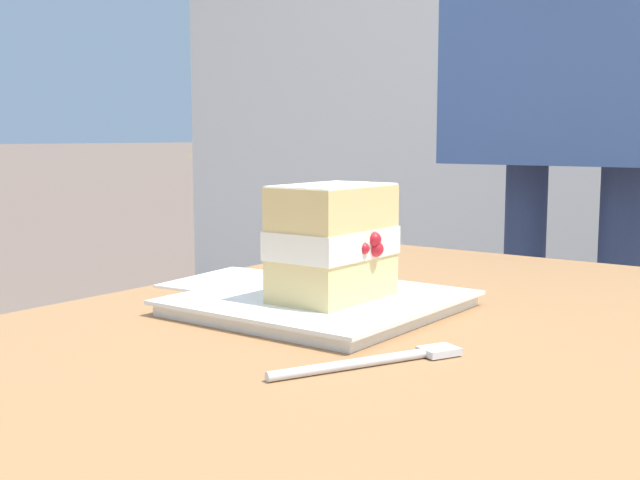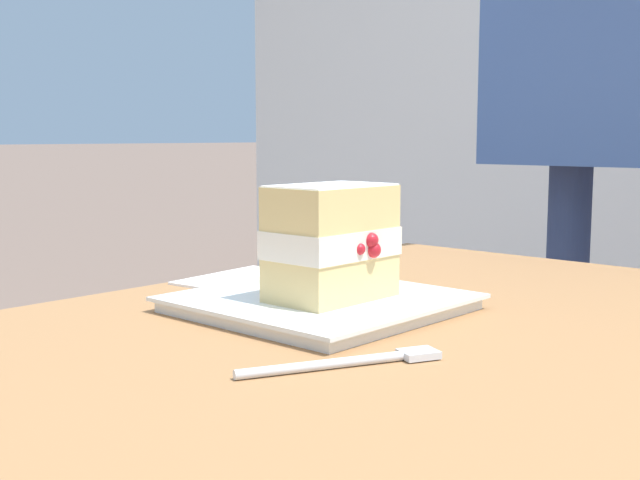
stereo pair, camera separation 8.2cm
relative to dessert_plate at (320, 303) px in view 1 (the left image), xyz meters
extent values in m
cylinder|color=olive|center=(0.43, 0.19, -0.39)|extent=(0.07, 0.07, 0.69)
cube|color=olive|center=(-0.19, -0.15, -0.03)|extent=(1.36, 0.81, 0.04)
cube|color=white|center=(0.00, 0.00, 0.00)|extent=(0.24, 0.24, 0.01)
cube|color=white|center=(0.00, 0.00, 0.01)|extent=(0.25, 0.25, 0.00)
cube|color=#E0C17A|center=(0.00, -0.02, 0.03)|extent=(0.12, 0.08, 0.04)
cube|color=white|center=(0.00, -0.02, 0.06)|extent=(0.13, 0.08, 0.03)
sphere|color=#B21923|center=(0.01, -0.06, 0.07)|extent=(0.01, 0.01, 0.01)
sphere|color=#B21923|center=(0.01, -0.06, 0.06)|extent=(0.02, 0.02, 0.02)
sphere|color=#B21923|center=(-0.01, -0.06, 0.06)|extent=(0.01, 0.01, 0.01)
cube|color=#E0C17A|center=(0.00, -0.02, 0.10)|extent=(0.12, 0.08, 0.04)
cube|color=white|center=(0.00, -0.02, 0.12)|extent=(0.12, 0.08, 0.00)
cylinder|color=silver|center=(-0.16, -0.14, 0.00)|extent=(0.13, 0.07, 0.01)
cube|color=silver|center=(-0.08, -0.18, 0.00)|extent=(0.04, 0.03, 0.01)
cube|color=white|center=(0.07, 0.19, -0.01)|extent=(0.17, 0.13, 0.00)
cylinder|color=navy|center=(0.81, 0.11, -0.31)|extent=(0.08, 0.08, 0.85)
cylinder|color=navy|center=(0.81, -0.07, -0.31)|extent=(0.08, 0.08, 0.85)
cube|color=maroon|center=(13.46, 4.54, -0.11)|extent=(3.31, 4.30, 0.63)
cube|color=#2D333D|center=(13.55, 4.72, 0.49)|extent=(2.31, 2.65, 0.57)
cylinder|color=black|center=(12.17, 3.77, -0.43)|extent=(0.48, 0.65, 0.62)
cylinder|color=black|center=(14.74, 5.31, -0.43)|extent=(0.48, 0.65, 0.62)
cylinder|color=black|center=(13.37, 6.04, -0.43)|extent=(0.48, 0.65, 0.62)
cube|color=maroon|center=(16.30, 9.31, -0.12)|extent=(3.91, 4.08, 0.56)
cube|color=#2D333D|center=(16.17, 9.17, 0.41)|extent=(2.60, 2.66, 0.51)
cylinder|color=black|center=(16.51, 10.80, -0.40)|extent=(0.61, 0.64, 0.67)
cylinder|color=black|center=(17.76, 9.69, -0.40)|extent=(0.61, 0.64, 0.67)
cylinder|color=black|center=(14.85, 8.94, -0.40)|extent=(0.61, 0.64, 0.67)
cylinder|color=black|center=(16.09, 7.82, -0.40)|extent=(0.61, 0.64, 0.67)
cone|color=olive|center=(39.55, 13.15, 2.50)|extent=(39.08, 39.08, 6.46)
camera|label=1|loc=(-0.66, -0.49, 0.17)|focal=45.38mm
camera|label=2|loc=(-0.60, -0.55, 0.17)|focal=45.38mm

